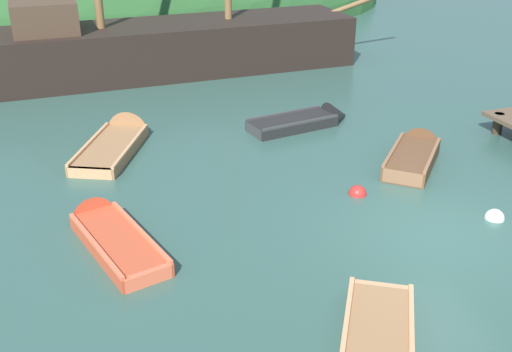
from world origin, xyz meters
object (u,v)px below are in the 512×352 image
(rowboat_portside, at_px, (307,122))
(buoy_red, at_px, (358,194))
(rowboat_far, at_px, (415,155))
(buoy_white, at_px, (494,218))
(rowboat_outer_right, at_px, (119,141))
(sailing_ship, at_px, (159,54))
(rowboat_center, at_px, (108,234))

(rowboat_portside, xyz_separation_m, buoy_red, (-0.86, -4.63, -0.10))
(rowboat_far, distance_m, buoy_white, 3.33)
(rowboat_outer_right, relative_size, rowboat_far, 1.36)
(rowboat_outer_right, height_order, rowboat_portside, rowboat_outer_right)
(buoy_red, bearing_deg, rowboat_far, 27.07)
(rowboat_portside, distance_m, buoy_white, 6.86)
(rowboat_portside, bearing_deg, buoy_red, -108.57)
(sailing_ship, height_order, rowboat_far, sailing_ship)
(rowboat_portside, relative_size, buoy_white, 7.99)
(rowboat_center, distance_m, buoy_red, 5.81)
(rowboat_center, xyz_separation_m, buoy_red, (5.81, -0.07, -0.09))
(sailing_ship, distance_m, rowboat_center, 12.44)
(rowboat_outer_right, distance_m, rowboat_far, 8.15)
(buoy_white, bearing_deg, rowboat_outer_right, 134.08)
(rowboat_outer_right, xyz_separation_m, buoy_white, (6.99, -7.21, -0.08))
(rowboat_far, bearing_deg, rowboat_outer_right, 105.59)
(buoy_white, xyz_separation_m, buoy_red, (-2.23, 2.10, 0.00))
(sailing_ship, bearing_deg, rowboat_portside, -68.47)
(buoy_red, bearing_deg, buoy_white, -43.23)
(sailing_ship, height_order, rowboat_center, sailing_ship)
(rowboat_outer_right, distance_m, buoy_white, 10.04)
(rowboat_portside, bearing_deg, rowboat_far, -73.73)
(rowboat_center, bearing_deg, rowboat_outer_right, -24.71)
(rowboat_far, bearing_deg, rowboat_portside, 68.46)
(rowboat_outer_right, xyz_separation_m, buoy_red, (4.76, -5.12, -0.08))
(rowboat_far, distance_m, rowboat_center, 8.29)
(rowboat_portside, height_order, buoy_white, rowboat_portside)
(sailing_ship, xyz_separation_m, rowboat_far, (4.44, -10.69, -0.60))
(rowboat_far, xyz_separation_m, rowboat_center, (-8.21, -1.15, -0.05))
(rowboat_portside, relative_size, buoy_red, 7.88)
(buoy_white, distance_m, buoy_red, 3.06)
(rowboat_outer_right, relative_size, buoy_red, 9.19)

